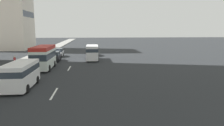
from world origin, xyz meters
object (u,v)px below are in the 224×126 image
at_px(van_second, 21,74).
at_px(car_third, 54,57).
at_px(pedestrian_near_lamp, 15,61).
at_px(minibus_fourth, 44,57).
at_px(car_seventh, 93,52).
at_px(car_fifth, 58,53).
at_px(van_sixth, 92,52).

height_order(van_second, car_third, van_second).
bearing_deg(pedestrian_near_lamp, minibus_fourth, 75.36).
bearing_deg(car_third, car_seventh, 135.97).
relative_size(car_fifth, pedestrian_near_lamp, 2.58).
xyz_separation_m(car_fifth, car_seventh, (1.16, -6.86, -0.04)).
distance_m(minibus_fourth, pedestrian_near_lamp, 4.07).
height_order(car_third, car_seventh, car_third).
height_order(minibus_fourth, car_seventh, minibus_fourth).
relative_size(van_second, car_seventh, 1.27).
bearing_deg(car_fifth, van_sixth, 52.56).
xyz_separation_m(car_fifth, pedestrian_near_lamp, (-11.99, 3.73, 0.24)).
distance_m(car_third, minibus_fourth, 6.98).
xyz_separation_m(minibus_fourth, car_seventh, (13.71, -6.63, -0.96)).
distance_m(minibus_fourth, car_seventh, 15.25).
relative_size(van_second, car_third, 1.28).
height_order(van_second, minibus_fourth, minibus_fourth).
relative_size(car_fifth, car_seventh, 0.98).
bearing_deg(minibus_fourth, car_seventh, 154.20).
bearing_deg(car_seventh, van_second, 163.87).
distance_m(van_sixth, car_seventh, 6.32).
height_order(car_third, van_sixth, van_sixth).
height_order(van_second, pedestrian_near_lamp, van_second).
bearing_deg(car_seventh, car_third, 135.97).
distance_m(car_third, pedestrian_near_lamp, 7.54).
bearing_deg(car_third, pedestrian_near_lamp, -32.39).
bearing_deg(car_third, van_sixth, 94.61).
bearing_deg(car_seventh, pedestrian_near_lamp, 141.14).
relative_size(car_fifth, van_sixth, 0.80).
bearing_deg(car_seventh, minibus_fourth, 154.20).
distance_m(van_second, car_seventh, 23.71).
bearing_deg(van_sixth, van_second, 158.80).
relative_size(car_third, minibus_fourth, 0.66).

